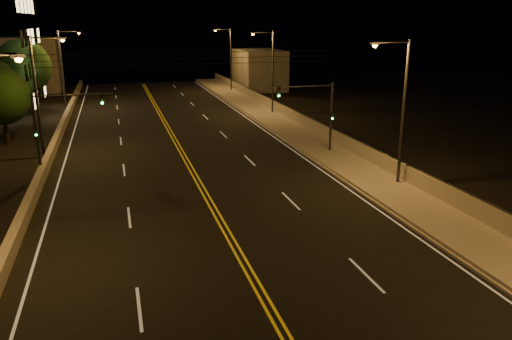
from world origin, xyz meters
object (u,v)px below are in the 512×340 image
object	(u,v)px
traffic_signal_left	(53,123)
tree_0	(1,96)
streetlight_3	(229,55)
streetlight_2	(270,67)
streetlight_1	(400,104)
tree_2	(23,67)
traffic_signal_right	(318,109)
streetlight_5	(40,89)
streetlight_6	(64,64)

from	to	relation	value
traffic_signal_left	tree_0	xyz separation A→B (m)	(-4.91, 10.44, 0.45)
traffic_signal_left	streetlight_3	bearing A→B (deg)	61.14
streetlight_2	traffic_signal_left	bearing A→B (deg)	-139.80
streetlight_3	tree_0	bearing A→B (deg)	-133.73
tree_0	streetlight_2	bearing A→B (deg)	14.86
streetlight_3	traffic_signal_left	world-z (taller)	streetlight_3
streetlight_1	tree_2	size ratio (longest dim) A/B	1.10
streetlight_1	traffic_signal_right	size ratio (longest dim) A/B	1.62
streetlight_5	traffic_signal_right	bearing A→B (deg)	-14.11
streetlight_5	tree_2	size ratio (longest dim) A/B	1.10
streetlight_5	streetlight_6	size ratio (longest dim) A/B	1.00
streetlight_1	streetlight_2	bearing A→B (deg)	90.00
streetlight_1	tree_0	size ratio (longest dim) A/B	1.41
streetlight_3	tree_0	xyz separation A→B (m)	(-25.15, -26.30, -1.17)
streetlight_3	tree_2	bearing A→B (deg)	-157.68
streetlight_2	streetlight_5	xyz separation A→B (m)	(-21.43, -12.12, 0.00)
traffic_signal_left	streetlight_2	bearing A→B (deg)	40.20
streetlight_2	streetlight_5	bearing A→B (deg)	-150.51
streetlight_6	traffic_signal_right	xyz separation A→B (m)	(19.84, -26.84, -1.62)
streetlight_1	traffic_signal_right	xyz separation A→B (m)	(-1.59, 8.47, -1.62)
streetlight_1	streetlight_2	distance (m)	25.58
streetlight_2	tree_0	world-z (taller)	streetlight_2
streetlight_3	traffic_signal_left	distance (m)	41.97
streetlight_2	streetlight_5	world-z (taller)	same
streetlight_1	tree_2	world-z (taller)	streetlight_1
streetlight_6	tree_2	xyz separation A→B (m)	(-4.19, -0.62, -0.08)
traffic_signal_right	tree_0	distance (m)	25.78
streetlight_2	traffic_signal_right	size ratio (longest dim) A/B	1.62
streetlight_6	tree_2	world-z (taller)	streetlight_6
streetlight_1	streetlight_5	bearing A→B (deg)	147.86
streetlight_1	traffic_signal_right	distance (m)	8.77
traffic_signal_right	traffic_signal_left	xyz separation A→B (m)	(-18.66, 0.00, 0.00)
streetlight_1	streetlight_2	size ratio (longest dim) A/B	1.00
streetlight_3	streetlight_6	xyz separation A→B (m)	(-21.43, -9.89, 0.00)
traffic_signal_left	tree_0	distance (m)	11.54
streetlight_1	traffic_signal_left	world-z (taller)	streetlight_1
traffic_signal_left	tree_0	world-z (taller)	tree_0
tree_0	tree_2	distance (m)	15.82
streetlight_3	streetlight_5	size ratio (longest dim) A/B	1.00
streetlight_2	tree_0	size ratio (longest dim) A/B	1.41
streetlight_6	traffic_signal_right	size ratio (longest dim) A/B	1.62
streetlight_5	traffic_signal_right	distance (m)	20.53
streetlight_6	tree_2	size ratio (longest dim) A/B	1.10
streetlight_1	streetlight_3	xyz separation A→B (m)	(0.00, 45.21, 0.00)
tree_2	streetlight_5	bearing A→B (deg)	-78.83
streetlight_1	streetlight_5	xyz separation A→B (m)	(-21.43, 13.46, 0.00)
streetlight_2	tree_2	bearing A→B (deg)	160.43
streetlight_3	streetlight_1	bearing A→B (deg)	-90.00
traffic_signal_left	tree_0	size ratio (longest dim) A/B	0.87
streetlight_6	traffic_signal_left	distance (m)	26.91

